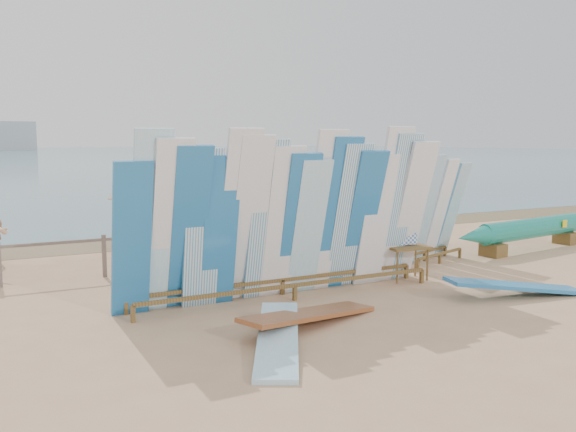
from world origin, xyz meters
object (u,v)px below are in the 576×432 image
main_surfboard_rack (289,222)px  beachgoer_10 (349,204)px  outrigger_canoe (532,229)px  vendor_table (407,262)px  beachgoer_4 (155,219)px  flat_board_c (310,325)px  beachgoer_7 (248,211)px  side_surfboard_rack (434,214)px  beach_chair_left (173,250)px  beachgoer_8 (295,217)px  flat_board_d (515,296)px  beachgoer_3 (121,221)px  flat_board_b (278,347)px  beach_chair_right (209,249)px  stroller (224,237)px  beachgoer_9 (387,207)px

main_surfboard_rack → beachgoer_10: (4.90, 5.68, -0.46)m
outrigger_canoe → beachgoer_10: beachgoer_10 is taller
vendor_table → beachgoer_4: (-3.74, 5.71, 0.44)m
flat_board_c → beachgoer_7: 7.84m
side_surfboard_rack → beach_chair_left: size_ratio=3.08×
beachgoer_8 → beachgoer_4: 3.66m
side_surfboard_rack → vendor_table: side_surfboard_rack is taller
flat_board_d → flat_board_c: (-4.24, 0.17, 0.00)m
side_surfboard_rack → beachgoer_3: size_ratio=1.60×
flat_board_b → flat_board_c: flat_board_c is taller
main_surfboard_rack → side_surfboard_rack: main_surfboard_rack is taller
main_surfboard_rack → beachgoer_10: main_surfboard_rack is taller
flat_board_b → vendor_table: bearing=58.2°
beach_chair_right → beachgoer_3: bearing=94.1°
side_surfboard_rack → flat_board_c: (-4.96, -3.01, -1.16)m
side_surfboard_rack → vendor_table: (-1.69, -1.19, -0.78)m
flat_board_c → side_surfboard_rack: bearing=-79.4°
side_surfboard_rack → stroller: 5.18m
flat_board_c → main_surfboard_rack: bearing=-36.5°
flat_board_c → beachgoer_10: beachgoer_10 is taller
beachgoer_9 → side_surfboard_rack: bearing=135.3°
flat_board_c → stroller: stroller is taller
vendor_table → beachgoer_8: bearing=100.8°
main_surfboard_rack → beachgoer_9: main_surfboard_rack is taller
side_surfboard_rack → beachgoer_3: 7.87m
flat_board_b → beachgoer_3: beachgoer_3 is taller
flat_board_c → beachgoer_3: 7.90m
beachgoer_9 → beachgoer_3: bearing=63.9°
outrigger_canoe → beachgoer_9: size_ratio=3.68×
main_surfboard_rack → beachgoer_9: (6.23, 5.57, -0.60)m
beach_chair_right → beachgoer_9: 6.51m
main_surfboard_rack → outrigger_canoe: bearing=10.0°
main_surfboard_rack → stroller: main_surfboard_rack is taller
side_surfboard_rack → beachgoer_3: bearing=124.5°
main_surfboard_rack → stroller: 4.63m
beach_chair_left → beachgoer_4: 1.63m
side_surfboard_rack → beachgoer_10: (0.41, 4.33, -0.21)m
beachgoer_9 → beachgoer_4: 7.17m
flat_board_b → beachgoer_7: size_ratio=1.52×
flat_board_d → beachgoer_10: (1.13, 7.51, 0.95)m
beach_chair_right → beachgoer_3: 2.65m
beachgoer_3 → beachgoer_10: 6.69m
stroller → beachgoer_9: 5.89m
beachgoer_3 → beachgoer_7: 3.47m
beachgoer_9 → beachgoer_8: beachgoer_8 is taller
flat_board_c → beachgoer_8: 6.87m
beach_chair_left → beachgoer_10: (5.81, 1.33, 0.71)m
flat_board_b → beachgoer_3: bearing=120.0°
side_surfboard_rack → flat_board_b: 7.02m
beachgoer_9 → beachgoer_4: (-7.16, 0.30, 0.01)m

